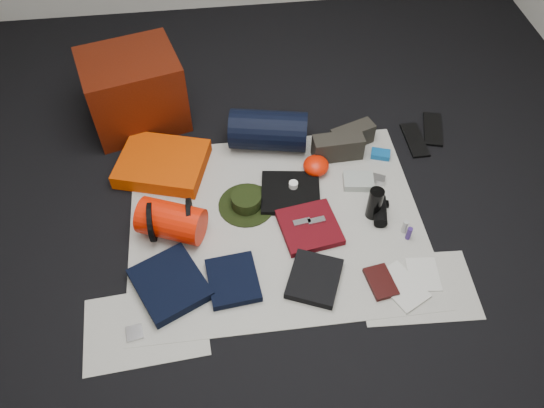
{
  "coord_description": "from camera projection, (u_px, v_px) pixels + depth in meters",
  "views": [
    {
      "loc": [
        -0.24,
        -1.76,
        2.33
      ],
      "look_at": [
        -0.02,
        0.05,
        0.1
      ],
      "focal_mm": 35.0,
      "sensor_mm": 36.0,
      "label": 1
    }
  ],
  "objects": [
    {
      "name": "sunglasses",
      "position": [
        380.0,
        204.0,
        2.99
      ],
      "size": [
        0.1,
        0.06,
        0.02
      ],
      "primitive_type": "cube",
      "rotation": [
        0.0,
        0.0,
        -0.18
      ],
      "color": "black",
      "rests_on": "newspaper_mat"
    },
    {
      "name": "toiletry_purple",
      "position": [
        409.0,
        233.0,
        2.82
      ],
      "size": [
        0.03,
        0.03,
        0.08
      ],
      "primitive_type": "cylinder",
      "rotation": [
        0.0,
        0.0,
        -0.19
      ],
      "color": "navy",
      "rests_on": "newspaper_mat"
    },
    {
      "name": "flip_flop_right",
      "position": [
        433.0,
        129.0,
        3.39
      ],
      "size": [
        0.19,
        0.32,
        0.02
      ],
      "primitive_type": "cube",
      "rotation": [
        0.0,
        0.0,
        -0.28
      ],
      "color": "black",
      "rests_on": "floor"
    },
    {
      "name": "sleeping_pad",
      "position": [
        163.0,
        164.0,
        3.14
      ],
      "size": [
        0.59,
        0.53,
        0.09
      ],
      "primitive_type": "cube",
      "rotation": [
        0.0,
        0.0,
        -0.29
      ],
      "color": "#D33F02",
      "rests_on": "newspaper_mat"
    },
    {
      "name": "tape_roll",
      "position": [
        293.0,
        185.0,
        3.03
      ],
      "size": [
        0.05,
        0.05,
        0.03
      ],
      "primitive_type": "cylinder",
      "color": "white",
      "rests_on": "black_tshirt"
    },
    {
      "name": "red_cabinet",
      "position": [
        134.0,
        91.0,
        3.28
      ],
      "size": [
        0.67,
        0.6,
        0.47
      ],
      "primitive_type": "cube",
      "rotation": [
        0.0,
        0.0,
        0.26
      ],
      "color": "#4E1305",
      "rests_on": "floor"
    },
    {
      "name": "orange_stuff_sack",
      "position": [
        316.0,
        166.0,
        3.12
      ],
      "size": [
        0.19,
        0.19,
        0.1
      ],
      "primitive_type": "ellipsoid",
      "rotation": [
        0.0,
        0.0,
        -0.25
      ],
      "color": "red",
      "rests_on": "newspaper_mat"
    },
    {
      "name": "newspaper_sheet_front_right",
      "position": [
        417.0,
        287.0,
        2.67
      ],
      "size": [
        0.6,
        0.43,
        0.0
      ],
      "primitive_type": "cube",
      "rotation": [
        0.0,
        0.0,
        -0.05
      ],
      "color": "silver",
      "rests_on": "floor"
    },
    {
      "name": "boonie_crown",
      "position": [
        246.0,
        200.0,
        2.96
      ],
      "size": [
        0.17,
        0.17,
        0.08
      ],
      "primitive_type": "cylinder",
      "color": "black",
      "rests_on": "boonie_brim"
    },
    {
      "name": "newspaper_mat",
      "position": [
        276.0,
        221.0,
        2.93
      ],
      "size": [
        1.6,
        1.3,
        0.01
      ],
      "primitive_type": "cube",
      "color": "silver",
      "rests_on": "floor"
    },
    {
      "name": "toiletry_clear",
      "position": [
        405.0,
        227.0,
        2.85
      ],
      "size": [
        0.04,
        0.04,
        0.08
      ],
      "primitive_type": "cylinder",
      "rotation": [
        0.0,
        0.0,
        -0.39
      ],
      "color": "#AEB3AE",
      "rests_on": "newspaper_mat"
    },
    {
      "name": "trousers_navy_a",
      "position": [
        170.0,
        284.0,
        2.64
      ],
      "size": [
        0.44,
        0.46,
        0.06
      ],
      "primitive_type": "cube",
      "rotation": [
        0.0,
        0.0,
        0.45
      ],
      "color": "black",
      "rests_on": "newspaper_mat"
    },
    {
      "name": "water_bottle",
      "position": [
        375.0,
        203.0,
        2.88
      ],
      "size": [
        0.09,
        0.09,
        0.2
      ],
      "primitive_type": "cylinder",
      "rotation": [
        0.0,
        0.0,
        0.15
      ],
      "color": "black",
      "rests_on": "newspaper_mat"
    },
    {
      "name": "speaker",
      "position": [
        380.0,
        211.0,
        2.93
      ],
      "size": [
        0.11,
        0.2,
        0.07
      ],
      "primitive_type": "cylinder",
      "rotation": [
        1.57,
        0.0,
        -0.21
      ],
      "color": "black",
      "rests_on": "newspaper_mat"
    },
    {
      "name": "key_cluster",
      "position": [
        135.0,
        333.0,
        2.5
      ],
      "size": [
        0.09,
        0.09,
        0.01
      ],
      "primitive_type": "cube",
      "rotation": [
        0.0,
        0.0,
        0.15
      ],
      "color": "silver",
      "rests_on": "newspaper_mat"
    },
    {
      "name": "floor",
      "position": [
        276.0,
        223.0,
        2.94
      ],
      "size": [
        4.5,
        4.5,
        0.02
      ],
      "primitive_type": "cube",
      "color": "black",
      "rests_on": "ground"
    },
    {
      "name": "sack_strap_right",
      "position": [
        190.0,
        218.0,
        2.8
      ],
      "size": [
        0.03,
        0.22,
        0.22
      ],
      "primitive_type": "cylinder",
      "rotation": [
        0.0,
        1.57,
        0.0
      ],
      "color": "black",
      "rests_on": "newspaper_mat"
    },
    {
      "name": "energy_bar_b",
      "position": [
        316.0,
        221.0,
        2.87
      ],
      "size": [
        0.1,
        0.05,
        0.01
      ],
      "primitive_type": "cube",
      "rotation": [
        0.0,
        0.0,
        0.14
      ],
      "color": "silver",
      "rests_on": "red_shirt"
    },
    {
      "name": "sack_strap_left",
      "position": [
        152.0,
        222.0,
        2.79
      ],
      "size": [
        0.02,
        0.22,
        0.22
      ],
      "primitive_type": "cylinder",
      "rotation": [
        0.0,
        1.57,
        0.0
      ],
      "color": "black",
      "rests_on": "newspaper_mat"
    },
    {
      "name": "boonie_brim",
      "position": [
        247.0,
        205.0,
        2.99
      ],
      "size": [
        0.36,
        0.36,
        0.01
      ],
      "primitive_type": "cylinder",
      "rotation": [
        0.0,
        0.0,
        -0.15
      ],
      "color": "black",
      "rests_on": "newspaper_mat"
    },
    {
      "name": "paperback_book",
      "position": [
        381.0,
        282.0,
        2.67
      ],
      "size": [
        0.15,
        0.2,
        0.03
      ],
      "primitive_type": "cube",
      "rotation": [
        0.0,
        0.0,
        0.16
      ],
      "color": "black",
      "rests_on": "newspaper_mat"
    },
    {
      "name": "stuff_sack",
      "position": [
        171.0,
        221.0,
        2.8
      ],
      "size": [
        0.39,
        0.32,
        0.2
      ],
      "primitive_type": "cylinder",
      "rotation": [
        0.0,
        1.57,
        -0.39
      ],
      "color": "red",
      "rests_on": "newspaper_mat"
    },
    {
      "name": "map_booklet",
      "position": [
        402.0,
        286.0,
        2.66
      ],
      "size": [
        0.27,
        0.3,
        0.01
      ],
      "primitive_type": "cube",
      "rotation": [
        0.0,
        0.0,
        0.48
      ],
      "color": "beige",
      "rests_on": "newspaper_mat"
    },
    {
      "name": "hiking_boot_right",
      "position": [
        352.0,
        136.0,
        3.26
      ],
      "size": [
        0.29,
        0.19,
        0.13
      ],
      "primitive_type": "cube",
      "rotation": [
        0.0,
        0.0,
        0.35
      ],
      "color": "#2B2922",
      "rests_on": "newspaper_mat"
    },
    {
      "name": "map_printout",
      "position": [
        423.0,
        274.0,
        2.71
      ],
      "size": [
        0.17,
        0.21,
        0.01
      ],
      "primitive_type": "cube",
      "rotation": [
        0.0,
        0.0,
        -0.1
      ],
      "color": "beige",
      "rests_on": "newspaper_mat"
    },
    {
      "name": "first_aid_pouch",
      "position": [
        358.0,
        181.0,
        3.08
      ],
      "size": [
        0.19,
        0.15,
        0.04
      ],
      "primitive_type": "cube",
      "rotation": [
        0.0,
        0.0,
        -0.15
      ],
      "color": "#97A099",
      "rests_on": "newspaper_mat"
    },
    {
      "name": "flip_flop_left",
      "position": [
        415.0,
        140.0,
        3.33
      ],
      "size": [
        0.11,
        0.3,
        0.02
      ],
      "primitive_type": "cube",
      "rotation": [
        0.0,
        0.0,
        0.0
      ],
      "color": "black",
      "rests_on": "floor"
    },
    {
      "name": "energy_bar_a",
      "position": [
        302.0,
        222.0,
        2.86
      ],
      "size": [
        0.1,
        0.05,
        0.01
      ],
      "primitive_type": "cube",
      "rotation": [
        0.0,
        0.0,
        0.14
      ],
      "color": "silver",
      "rests_on": "red_shirt"
    },
    {
      "name": "hiking_boot_left",
      "position": [
        338.0,
        147.0,
        3.18
      ],
      "size": [
        0.31,
        0.13,
        0.15
      ],
      "primitive_type": "cube",
      "rotation": [
        0.0,
        0.0,
        0.04
      ],
      "color": "#2B2922",
      "rests_on": "newspaper_mat"
    },
    {
      "name": "black_tshirt",
      "position": [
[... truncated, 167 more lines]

